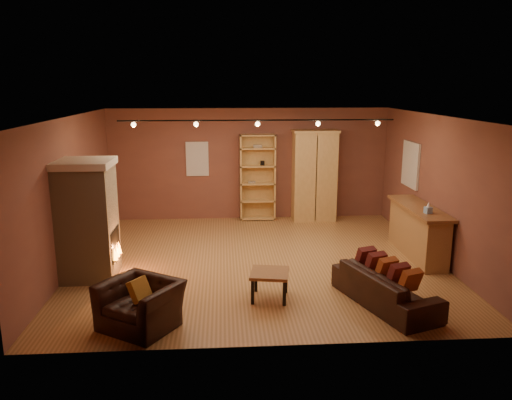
{
  "coord_description": "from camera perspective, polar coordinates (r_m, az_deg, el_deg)",
  "views": [
    {
      "loc": [
        -0.67,
        -9.22,
        3.39
      ],
      "look_at": [
        -0.03,
        0.2,
        1.18
      ],
      "focal_mm": 35.0,
      "sensor_mm": 36.0,
      "label": 1
    }
  ],
  "objects": [
    {
      "name": "tissue_box",
      "position": [
        9.83,
        19.09,
        -0.94
      ],
      "size": [
        0.13,
        0.13,
        0.21
      ],
      "rotation": [
        0.0,
        0.0,
        0.2
      ],
      "color": "#82A9D0",
      "rests_on": "bar_counter"
    },
    {
      "name": "right_wall",
      "position": [
        10.31,
        20.06,
        1.23
      ],
      "size": [
        0.02,
        6.5,
        2.8
      ],
      "primitive_type": "cube",
      "color": "brown",
      "rests_on": "floor"
    },
    {
      "name": "bar_counter",
      "position": [
        10.47,
        18.0,
        -3.38
      ],
      "size": [
        0.58,
        2.15,
        1.03
      ],
      "color": "#AD814F",
      "rests_on": "floor"
    },
    {
      "name": "track_rail",
      "position": [
        9.47,
        0.18,
        8.92
      ],
      "size": [
        5.2,
        0.09,
        0.13
      ],
      "color": "black",
      "rests_on": "ceiling"
    },
    {
      "name": "back_window",
      "position": [
        12.6,
        -6.73,
        4.68
      ],
      "size": [
        0.56,
        0.04,
        0.86
      ],
      "primitive_type": "cube",
      "color": "silver",
      "rests_on": "back_wall"
    },
    {
      "name": "back_wall",
      "position": [
        12.64,
        -0.8,
        4.11
      ],
      "size": [
        7.0,
        0.02,
        2.8
      ],
      "primitive_type": "cube",
      "color": "brown",
      "rests_on": "floor"
    },
    {
      "name": "armoire",
      "position": [
        12.59,
        6.67,
        2.81
      ],
      "size": [
        1.12,
        0.64,
        2.28
      ],
      "color": "tan",
      "rests_on": "floor"
    },
    {
      "name": "right_window",
      "position": [
        11.53,
        17.26,
        3.89
      ],
      "size": [
        0.05,
        0.9,
        1.0
      ],
      "primitive_type": "cube",
      "color": "silver",
      "rests_on": "right_wall"
    },
    {
      "name": "ceiling",
      "position": [
        9.26,
        0.27,
        9.51
      ],
      "size": [
        7.0,
        7.0,
        0.0
      ],
      "primitive_type": "plane",
      "rotation": [
        3.14,
        0.0,
        0.0
      ],
      "color": "brown",
      "rests_on": "back_wall"
    },
    {
      "name": "coffee_table",
      "position": [
        8.09,
        1.58,
        -8.64
      ],
      "size": [
        0.69,
        0.69,
        0.45
      ],
      "rotation": [
        0.0,
        0.0,
        -0.17
      ],
      "color": "#8F5C34",
      "rests_on": "floor"
    },
    {
      "name": "left_wall",
      "position": [
        9.85,
        -20.51,
        0.66
      ],
      "size": [
        0.02,
        6.5,
        2.8
      ],
      "primitive_type": "cube",
      "color": "brown",
      "rests_on": "floor"
    },
    {
      "name": "loveseat",
      "position": [
        8.12,
        14.58,
        -8.95
      ],
      "size": [
        1.18,
        2.01,
        0.79
      ],
      "rotation": [
        0.0,
        0.0,
        1.91
      ],
      "color": "black",
      "rests_on": "floor"
    },
    {
      "name": "floor",
      "position": [
        9.84,
        0.26,
        -6.98
      ],
      "size": [
        7.0,
        7.0,
        0.0
      ],
      "primitive_type": "plane",
      "color": "olive",
      "rests_on": "ground"
    },
    {
      "name": "bookcase",
      "position": [
        12.59,
        0.17,
        2.71
      ],
      "size": [
        0.89,
        0.35,
        2.17
      ],
      "color": "tan",
      "rests_on": "floor"
    },
    {
      "name": "fireplace",
      "position": [
        9.24,
        -18.64,
        -2.15
      ],
      "size": [
        1.01,
        0.98,
        2.12
      ],
      "color": "tan",
      "rests_on": "floor"
    },
    {
      "name": "armchair",
      "position": [
        7.36,
        -13.12,
        -10.75
      ],
      "size": [
        1.23,
        1.12,
        0.9
      ],
      "rotation": [
        0.0,
        0.0,
        -0.57
      ],
      "color": "black",
      "rests_on": "floor"
    }
  ]
}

